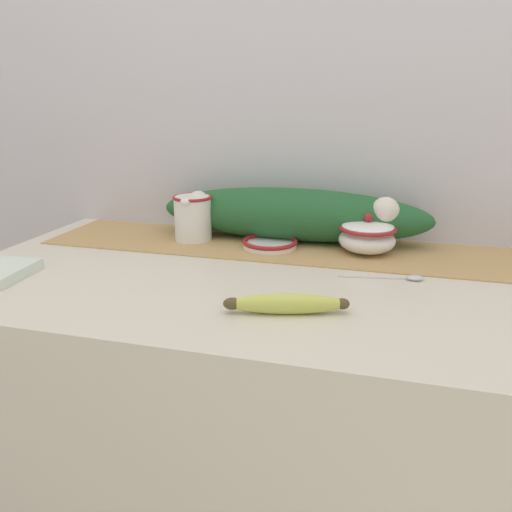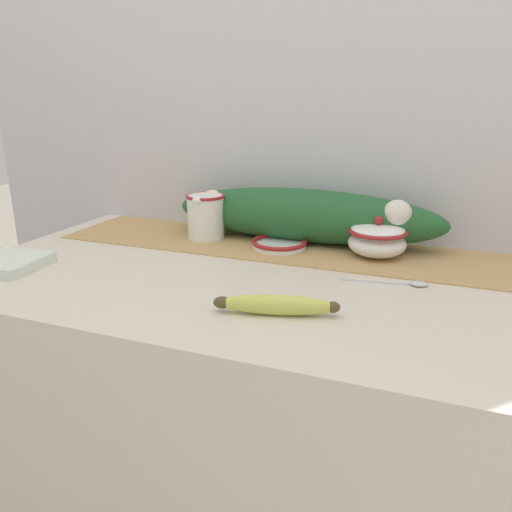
{
  "view_description": "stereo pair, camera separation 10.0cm",
  "coord_description": "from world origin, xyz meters",
  "px_view_note": "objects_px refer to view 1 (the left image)",
  "views": [
    {
      "loc": [
        0.24,
        -0.95,
        1.26
      ],
      "look_at": [
        -0.01,
        -0.03,
        0.96
      ],
      "focal_mm": 35.0,
      "sensor_mm": 36.0,
      "label": 1
    },
    {
      "loc": [
        0.33,
        -0.92,
        1.26
      ],
      "look_at": [
        -0.01,
        -0.03,
        0.96
      ],
      "focal_mm": 35.0,
      "sensor_mm": 36.0,
      "label": 2
    }
  ],
  "objects_px": {
    "sugar_bowl": "(367,236)",
    "spoon": "(407,278)",
    "cream_pitcher": "(193,216)",
    "small_dish": "(270,243)",
    "banana": "(286,304)"
  },
  "relations": [
    {
      "from": "spoon",
      "to": "banana",
      "type": "bearing_deg",
      "value": -140.6
    },
    {
      "from": "sugar_bowl",
      "to": "small_dish",
      "type": "xyz_separation_m",
      "value": [
        -0.23,
        -0.02,
        -0.03
      ]
    },
    {
      "from": "small_dish",
      "to": "banana",
      "type": "height_order",
      "value": "banana"
    },
    {
      "from": "small_dish",
      "to": "banana",
      "type": "bearing_deg",
      "value": -72.17
    },
    {
      "from": "sugar_bowl",
      "to": "small_dish",
      "type": "relative_size",
      "value": 0.98
    },
    {
      "from": "banana",
      "to": "spoon",
      "type": "xyz_separation_m",
      "value": [
        0.2,
        0.23,
        -0.01
      ]
    },
    {
      "from": "banana",
      "to": "spoon",
      "type": "bearing_deg",
      "value": 47.98
    },
    {
      "from": "sugar_bowl",
      "to": "small_dish",
      "type": "bearing_deg",
      "value": -175.69
    },
    {
      "from": "small_dish",
      "to": "banana",
      "type": "relative_size",
      "value": 0.64
    },
    {
      "from": "sugar_bowl",
      "to": "spoon",
      "type": "bearing_deg",
      "value": -60.25
    },
    {
      "from": "sugar_bowl",
      "to": "spoon",
      "type": "xyz_separation_m",
      "value": [
        0.09,
        -0.16,
        -0.04
      ]
    },
    {
      "from": "sugar_bowl",
      "to": "spoon",
      "type": "height_order",
      "value": "sugar_bowl"
    },
    {
      "from": "sugar_bowl",
      "to": "banana",
      "type": "distance_m",
      "value": 0.4
    },
    {
      "from": "cream_pitcher",
      "to": "small_dish",
      "type": "distance_m",
      "value": 0.21
    },
    {
      "from": "sugar_bowl",
      "to": "spoon",
      "type": "distance_m",
      "value": 0.19
    }
  ]
}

